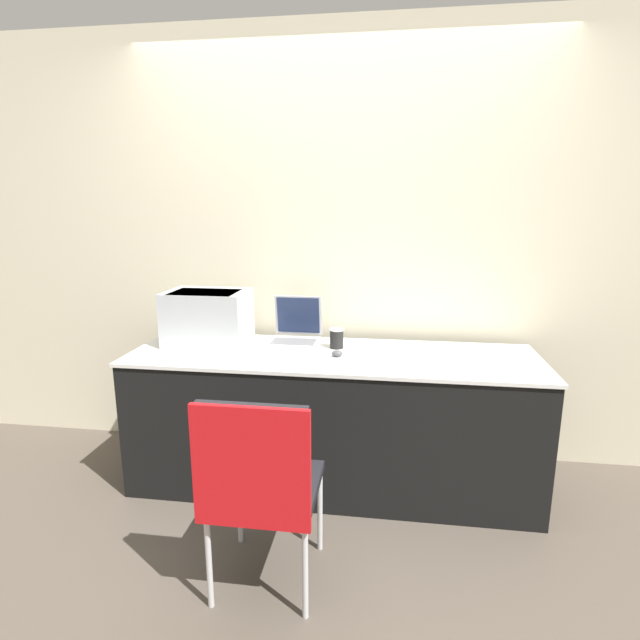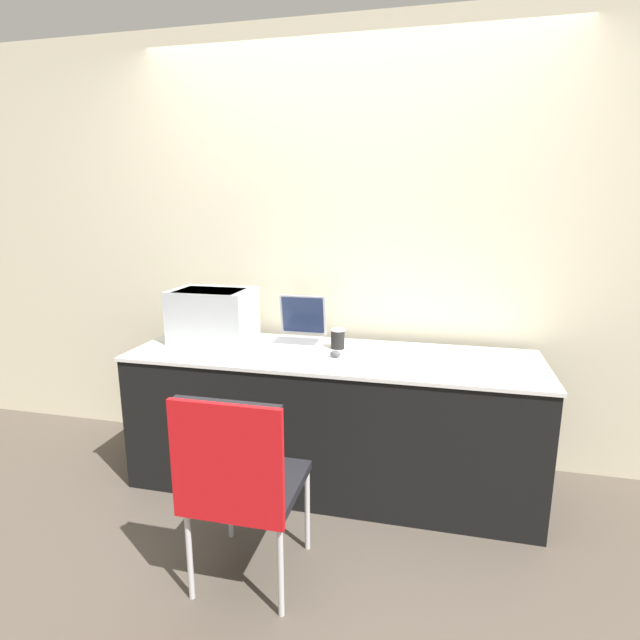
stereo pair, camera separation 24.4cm
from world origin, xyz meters
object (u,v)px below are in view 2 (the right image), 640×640
object	(u,v)px
laptop_left	(299,332)
chair	(239,474)
printer	(213,313)
external_keyboard	(282,353)
coffee_cup	(338,339)
mouse	(335,354)

from	to	relation	value
laptop_left	chair	bearing A→B (deg)	-86.42
laptop_left	chair	world-z (taller)	laptop_left
printer	external_keyboard	size ratio (longest dim) A/B	1.12
printer	chair	xyz separation A→B (m)	(0.57, -1.02, -0.40)
external_keyboard	coffee_cup	world-z (taller)	coffee_cup
laptop_left	chair	xyz separation A→B (m)	(0.07, -1.13, -0.29)
printer	mouse	bearing A→B (deg)	-11.35
coffee_cup	mouse	size ratio (longest dim) A/B	1.92
printer	coffee_cup	world-z (taller)	printer
mouse	chair	size ratio (longest dim) A/B	0.07
mouse	external_keyboard	bearing A→B (deg)	-174.27
external_keyboard	chair	xyz separation A→B (m)	(0.09, -0.84, -0.24)
printer	mouse	distance (m)	0.81
laptop_left	external_keyboard	xyz separation A→B (m)	(-0.02, -0.29, -0.05)
laptop_left	chair	size ratio (longest dim) A/B	0.34
laptop_left	mouse	size ratio (longest dim) A/B	5.12
chair	external_keyboard	bearing A→B (deg)	95.85
printer	chair	size ratio (longest dim) A/B	0.53
laptop_left	external_keyboard	distance (m)	0.30
laptop_left	coffee_cup	size ratio (longest dim) A/B	2.66
laptop_left	coffee_cup	bearing A→B (deg)	-21.07
printer	chair	world-z (taller)	printer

